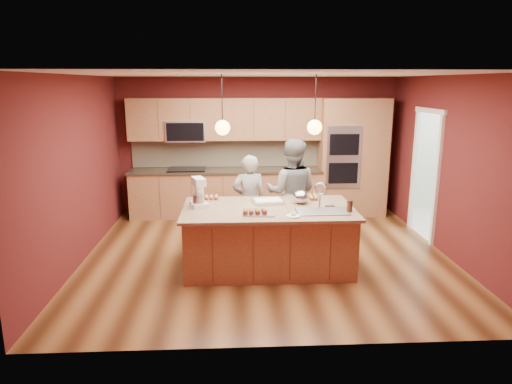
{
  "coord_description": "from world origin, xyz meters",
  "views": [
    {
      "loc": [
        -0.5,
        -6.58,
        2.59
      ],
      "look_at": [
        -0.17,
        -0.1,
        1.03
      ],
      "focal_mm": 32.0,
      "sensor_mm": 36.0,
      "label": 1
    }
  ],
  "objects": [
    {
      "name": "washer",
      "position": [
        4.23,
        0.8,
        0.51
      ],
      "size": [
        0.76,
        0.78,
        1.02
      ],
      "primitive_type": "cube",
      "rotation": [
        0.0,
        0.0,
        0.22
      ],
      "color": "white",
      "rests_on": "floor"
    },
    {
      "name": "person_left",
      "position": [
        -0.25,
        0.48,
        0.74
      ],
      "size": [
        0.57,
        0.41,
        1.49
      ],
      "primitive_type": "imported",
      "rotation": [
        0.0,
        0.0,
        3.24
      ],
      "color": "black",
      "rests_on": "floor"
    },
    {
      "name": "pendant_right",
      "position": [
        0.6,
        -0.44,
        2.0
      ],
      "size": [
        0.2,
        0.2,
        0.8
      ],
      "color": "black",
      "rests_on": "ceiling"
    },
    {
      "name": "floor",
      "position": [
        0.0,
        0.0,
        0.0
      ],
      "size": [
        5.5,
        5.5,
        0.0
      ],
      "primitive_type": "plane",
      "color": "#42220F",
      "rests_on": "ground"
    },
    {
      "name": "cupcakes_right",
      "position": [
        0.69,
        0.01,
        0.91
      ],
      "size": [
        0.14,
        0.28,
        0.06
      ],
      "primitive_type": null,
      "color": "#CD8A41",
      "rests_on": "island"
    },
    {
      "name": "sheet_cake",
      "position": [
        0.0,
        -0.18,
        0.9
      ],
      "size": [
        0.49,
        0.4,
        0.05
      ],
      "rotation": [
        0.0,
        0.0,
        0.17
      ],
      "color": "silver",
      "rests_on": "island"
    },
    {
      "name": "tumbler",
      "position": [
        1.07,
        -0.7,
        0.96
      ],
      "size": [
        0.08,
        0.08,
        0.16
      ],
      "primitive_type": "cylinder",
      "color": "#3B1E12",
      "rests_on": "island"
    },
    {
      "name": "ceiling",
      "position": [
        0.0,
        0.0,
        2.7
      ],
      "size": [
        5.5,
        5.5,
        0.0
      ],
      "primitive_type": "plane",
      "rotation": [
        3.14,
        0.0,
        0.0
      ],
      "color": "white",
      "rests_on": "ground"
    },
    {
      "name": "oven_column",
      "position": [
        1.85,
        2.19,
        1.15
      ],
      "size": [
        1.3,
        0.62,
        2.3
      ],
      "color": "brown",
      "rests_on": "floor"
    },
    {
      "name": "wall_back",
      "position": [
        0.0,
        2.5,
        1.35
      ],
      "size": [
        5.5,
        0.0,
        5.5
      ],
      "primitive_type": "plane",
      "rotation": [
        1.57,
        0.0,
        0.0
      ],
      "color": "#501616",
      "rests_on": "ground"
    },
    {
      "name": "cabinet_run",
      "position": [
        -0.68,
        2.25,
        0.98
      ],
      "size": [
        3.74,
        0.64,
        2.3
      ],
      "color": "brown",
      "rests_on": "floor"
    },
    {
      "name": "dryer",
      "position": [
        4.2,
        1.46,
        0.45
      ],
      "size": [
        0.6,
        0.62,
        0.9
      ],
      "primitive_type": "cube",
      "rotation": [
        0.0,
        0.0,
        0.08
      ],
      "color": "white",
      "rests_on": "floor"
    },
    {
      "name": "person_right",
      "position": [
        0.43,
        0.48,
        0.87
      ],
      "size": [
        0.96,
        0.82,
        1.73
      ],
      "primitive_type": "imported",
      "rotation": [
        0.0,
        0.0,
        2.93
      ],
      "color": "slate",
      "rests_on": "floor"
    },
    {
      "name": "wall_front",
      "position": [
        0.0,
        -2.5,
        1.35
      ],
      "size": [
        5.5,
        0.0,
        5.5
      ],
      "primitive_type": "plane",
      "rotation": [
        -1.57,
        0.0,
        0.0
      ],
      "color": "#501616",
      "rests_on": "ground"
    },
    {
      "name": "wall_left",
      "position": [
        -2.75,
        0.0,
        1.35
      ],
      "size": [
        0.0,
        5.0,
        5.0
      ],
      "primitive_type": "plane",
      "rotation": [
        1.57,
        0.0,
        1.57
      ],
      "color": "#501616",
      "rests_on": "ground"
    },
    {
      "name": "cupcakes_left",
      "position": [
        -0.83,
        0.06,
        0.91
      ],
      "size": [
        0.22,
        0.14,
        0.06
      ],
      "primitive_type": null,
      "color": "#CD8A41",
      "rests_on": "island"
    },
    {
      "name": "cooling_rack",
      "position": [
        -0.16,
        -0.76,
        0.89
      ],
      "size": [
        0.41,
        0.31,
        0.02
      ],
      "primitive_type": "cube",
      "rotation": [
        0.0,
        0.0,
        -0.06
      ],
      "color": "#B2B5BB",
      "rests_on": "island"
    },
    {
      "name": "laundry_room",
      "position": [
        4.35,
        1.2,
        1.95
      ],
      "size": [
        2.6,
        2.7,
        2.7
      ],
      "color": "beige",
      "rests_on": "ground"
    },
    {
      "name": "stand_mixer",
      "position": [
        -0.99,
        -0.33,
        1.06
      ],
      "size": [
        0.3,
        0.35,
        0.41
      ],
      "rotation": [
        0.0,
        0.0,
        0.35
      ],
      "color": "white",
      "rests_on": "island"
    },
    {
      "name": "cupcakes_rack",
      "position": [
        -0.23,
        -0.8,
        0.94
      ],
      "size": [
        0.34,
        0.17,
        0.08
      ],
      "primitive_type": null,
      "color": "#CD8A41",
      "rests_on": "island"
    },
    {
      "name": "pendant_left",
      "position": [
        -0.64,
        -0.44,
        2.0
      ],
      "size": [
        0.2,
        0.2,
        0.8
      ],
      "color": "black",
      "rests_on": "ceiling"
    },
    {
      "name": "phone",
      "position": [
        0.86,
        -0.44,
        0.89
      ],
      "size": [
        0.13,
        0.08,
        0.01
      ],
      "primitive_type": "cube",
      "rotation": [
        0.0,
        0.0,
        0.08
      ],
      "color": "black",
      "rests_on": "island"
    },
    {
      "name": "doorway_trim",
      "position": [
        2.73,
        0.8,
        1.05
      ],
      "size": [
        0.08,
        1.11,
        2.2
      ],
      "primitive_type": null,
      "color": "white",
      "rests_on": "wall_right"
    },
    {
      "name": "island",
      "position": [
        -0.0,
        -0.45,
        0.45
      ],
      "size": [
        2.39,
        1.34,
        1.26
      ],
      "color": "brown",
      "rests_on": "floor"
    },
    {
      "name": "plate",
      "position": [
        0.28,
        -0.9,
        0.89
      ],
      "size": [
        0.19,
        0.19,
        0.01
      ],
      "primitive_type": "cylinder",
      "color": "silver",
      "rests_on": "island"
    },
    {
      "name": "mixing_bowl",
      "position": [
        0.47,
        -0.23,
        0.98
      ],
      "size": [
        0.24,
        0.24,
        0.2
      ],
      "primitive_type": "ellipsoid",
      "color": "#AFB0B6",
      "rests_on": "island"
    },
    {
      "name": "wall_right",
      "position": [
        2.75,
        0.0,
        1.35
      ],
      "size": [
        0.0,
        5.0,
        5.0
      ],
      "primitive_type": "plane",
      "rotation": [
        1.57,
        0.0,
        -1.57
      ],
      "color": "#501616",
      "rests_on": "ground"
    }
  ]
}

